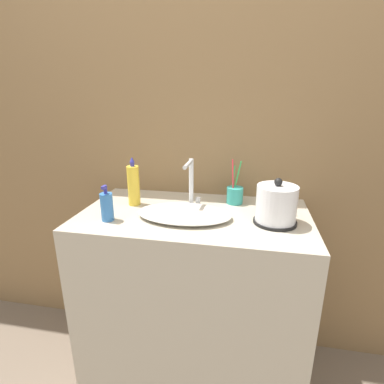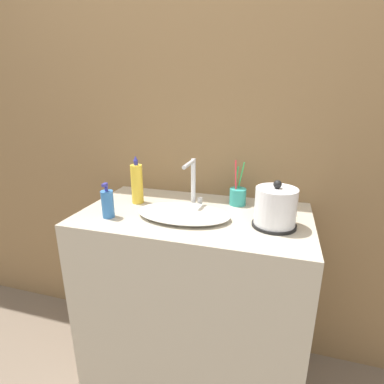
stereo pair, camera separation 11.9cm
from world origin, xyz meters
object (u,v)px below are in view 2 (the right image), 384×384
electric_kettle (275,209)px  lotion_bottle (108,204)px  shampoo_bottle (137,183)px  toothbrush_cup (238,196)px  faucet (193,181)px

electric_kettle → lotion_bottle: (-0.69, -0.10, -0.01)m
electric_kettle → shampoo_bottle: 0.66m
toothbrush_cup → lotion_bottle: (-0.52, -0.32, 0.02)m
electric_kettle → lotion_bottle: size_ratio=1.25×
toothbrush_cup → shampoo_bottle: (-0.48, -0.11, 0.05)m
lotion_bottle → toothbrush_cup: bearing=31.4°
electric_kettle → toothbrush_cup: toothbrush_cup is taller
electric_kettle → lotion_bottle: 0.70m
electric_kettle → toothbrush_cup: (-0.18, 0.21, -0.03)m
faucet → toothbrush_cup: bearing=23.5°
faucet → lotion_bottle: 0.40m
electric_kettle → shampoo_bottle: size_ratio=0.83×
faucet → toothbrush_cup: faucet is taller
toothbrush_cup → lotion_bottle: size_ratio=1.41×
faucet → shampoo_bottle: 0.28m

